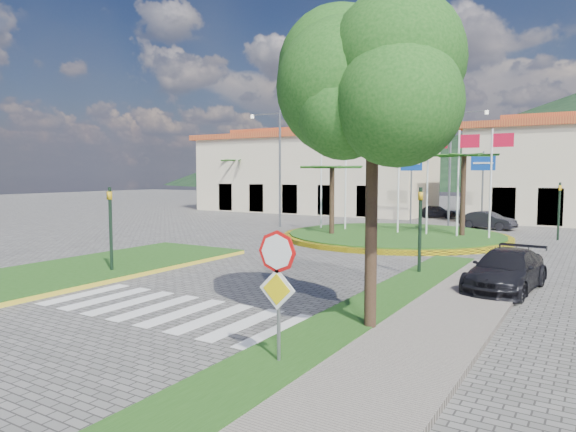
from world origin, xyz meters
The scene contains 22 objects.
ground centered at (0.00, 0.00, 0.00)m, with size 160.00×160.00×0.00m, color #5A5855.
sidewalk_right centered at (6.00, 2.00, 0.07)m, with size 4.00×28.00×0.15m, color gray.
verge_right centered at (4.80, 2.00, 0.09)m, with size 1.60×28.00×0.18m, color #204D16.
median_left centered at (-6.50, 6.00, 0.09)m, with size 5.00×14.00×0.18m, color #204D16.
crosswalk centered at (0.00, 4.00, 0.01)m, with size 8.00×3.00×0.01m, color silver.
roundabout_island centered at (0.00, 22.00, 0.18)m, with size 12.70×12.70×6.00m.
stop_sign centered at (4.90, 1.96, 1.79)m, with size 0.80×0.11×2.65m.
deciduous_tree centered at (5.50, 5.00, 5.18)m, with size 3.60×3.60×6.80m.
traffic_light_left centered at (-5.20, 6.50, 1.94)m, with size 0.15×0.18×3.20m.
traffic_light_right centered at (4.50, 12.00, 1.94)m, with size 0.15×0.18×3.20m.
traffic_light_far centered at (8.00, 26.00, 1.94)m, with size 0.18×0.15×3.20m.
direction_sign_west centered at (-2.00, 30.97, 3.53)m, with size 1.60×0.14×5.20m.
direction_sign_east centered at (3.00, 30.97, 3.53)m, with size 1.60×0.14×5.20m.
street_lamp_centre centered at (1.00, 30.00, 4.50)m, with size 4.80×0.16×8.00m.
street_lamp_west centered at (-9.00, 24.00, 4.50)m, with size 4.80×0.16×8.00m.
building_left centered at (-14.00, 38.00, 3.90)m, with size 23.32×9.54×8.05m.
hill_far_west centered at (-55.00, 140.00, 11.00)m, with size 140.00×140.00×22.00m, color black.
hill_near_back centered at (-10.00, 130.00, 8.00)m, with size 110.00×110.00×16.00m, color black.
white_van centered at (-7.69, 37.00, 0.67)m, with size 2.21×4.80×1.33m, color silver.
car_dark_a centered at (-1.74, 36.98, 0.53)m, with size 1.26×3.13×1.07m, color black.
car_dark_b centered at (3.60, 30.00, 0.58)m, with size 1.23×3.54×1.17m, color black.
car_side_right centered at (7.50, 11.25, 0.64)m, with size 1.80×4.43×1.29m, color black.
Camera 1 is at (9.95, -5.93, 3.69)m, focal length 32.00 mm.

